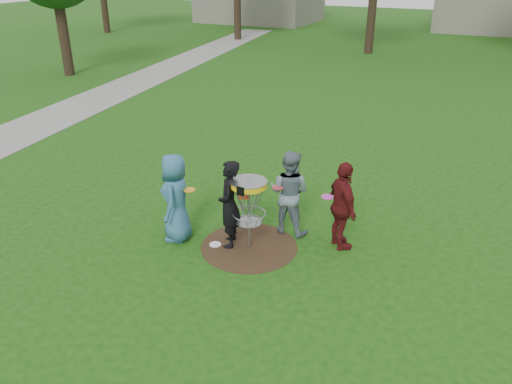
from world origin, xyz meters
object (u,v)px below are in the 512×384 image
at_px(player_blue, 176,198).
at_px(disc_golf_basket, 249,198).
at_px(player_black, 229,204).
at_px(player_maroon, 342,206).
at_px(player_grey, 289,192).

distance_m(player_blue, disc_golf_basket, 1.41).
bearing_deg(player_black, player_blue, -100.21).
distance_m(player_black, disc_golf_basket, 0.41).
height_order(player_blue, player_black, player_blue).
distance_m(player_blue, player_black, 1.03).
distance_m(player_blue, player_maroon, 3.06).
xyz_separation_m(player_blue, disc_golf_basket, (1.37, 0.27, 0.17)).
height_order(player_blue, player_grey, player_blue).
relative_size(player_black, player_grey, 1.00).
xyz_separation_m(player_grey, disc_golf_basket, (-0.43, -0.86, 0.18)).
bearing_deg(player_maroon, player_blue, 68.86).
distance_m(player_maroon, disc_golf_basket, 1.69).
bearing_deg(player_grey, player_blue, 34.58).
bearing_deg(disc_golf_basket, player_grey, 63.44).
bearing_deg(player_grey, disc_golf_basket, 65.84).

